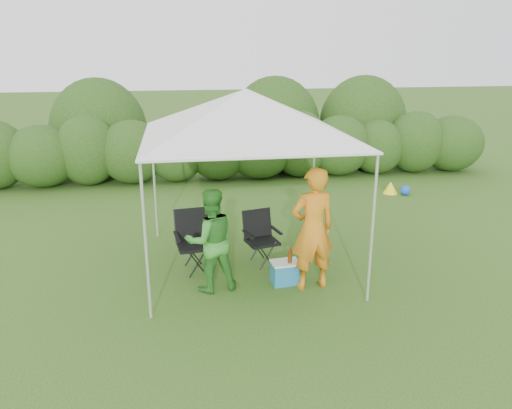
{
  "coord_description": "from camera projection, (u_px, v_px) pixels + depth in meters",
  "views": [
    {
      "loc": [
        -1.04,
        -6.98,
        3.43
      ],
      "look_at": [
        0.13,
        0.4,
        1.05
      ],
      "focal_mm": 35.0,
      "sensor_mm": 36.0,
      "label": 1
    }
  ],
  "objects": [
    {
      "name": "woman",
      "position": [
        211.0,
        240.0,
        7.15
      ],
      "size": [
        0.84,
        0.71,
        1.54
      ],
      "primitive_type": "imported",
      "rotation": [
        0.0,
        0.0,
        3.32
      ],
      "color": "#378C2D",
      "rests_on": "ground"
    },
    {
      "name": "bottle",
      "position": [
        290.0,
        255.0,
        7.39
      ],
      "size": [
        0.07,
        0.07,
        0.26
      ],
      "primitive_type": "cylinder",
      "color": "#592D0C",
      "rests_on": "cooler"
    },
    {
      "name": "chair_left",
      "position": [
        193.0,
        236.0,
        7.91
      ],
      "size": [
        0.66,
        0.61,
        0.97
      ],
      "rotation": [
        0.0,
        0.0,
        0.13
      ],
      "color": "black",
      "rests_on": "ground"
    },
    {
      "name": "chair_right",
      "position": [
        260.0,
        234.0,
        8.16
      ],
      "size": [
        0.63,
        0.59,
        0.88
      ],
      "rotation": [
        0.0,
        0.0,
        0.24
      ],
      "color": "black",
      "rests_on": "ground"
    },
    {
      "name": "hedge",
      "position": [
        222.0,
        149.0,
        13.18
      ],
      "size": [
        14.96,
        1.53,
        1.8
      ],
      "color": "#2B4D18",
      "rests_on": "ground"
    },
    {
      "name": "ground",
      "position": [
        252.0,
        277.0,
        7.77
      ],
      "size": [
        70.0,
        70.0,
        0.0
      ],
      "primitive_type": "plane",
      "color": "#3A611E"
    },
    {
      "name": "man",
      "position": [
        313.0,
        229.0,
        7.17
      ],
      "size": [
        0.73,
        0.54,
        1.83
      ],
      "primitive_type": "imported",
      "rotation": [
        0.0,
        0.0,
        3.3
      ],
      "color": "orange",
      "rests_on": "ground"
    },
    {
      "name": "cooler",
      "position": [
        285.0,
        272.0,
        7.51
      ],
      "size": [
        0.45,
        0.34,
        0.35
      ],
      "rotation": [
        0.0,
        0.0,
        0.1
      ],
      "color": "teal",
      "rests_on": "ground"
    },
    {
      "name": "canopy",
      "position": [
        246.0,
        113.0,
        7.49
      ],
      "size": [
        3.1,
        3.1,
        2.83
      ],
      "color": "silver",
      "rests_on": "ground"
    },
    {
      "name": "lawn_toy",
      "position": [
        394.0,
        188.0,
        12.09
      ],
      "size": [
        0.59,
        0.49,
        0.29
      ],
      "color": "yellow",
      "rests_on": "ground"
    }
  ]
}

